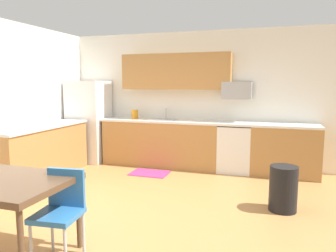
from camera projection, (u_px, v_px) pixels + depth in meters
ground_plane at (145, 210)px, 4.24m from camera, size 12.00×12.00×0.00m
wall_back at (193, 99)px, 6.56m from camera, size 5.80×0.10×2.70m
cabinet_run_back at (161, 144)px, 6.53m from camera, size 2.37×0.60×0.90m
cabinet_run_back_right at (285, 151)px, 5.80m from camera, size 1.18×0.60×0.90m
cabinet_run_left at (41, 153)px, 5.64m from camera, size 0.60×2.00×0.90m
countertop_back at (188, 122)px, 6.29m from camera, size 4.80×0.64×0.04m
countertop_left at (39, 127)px, 5.58m from camera, size 0.64×2.00×0.04m
upper_cabinets_back at (176, 72)px, 6.37m from camera, size 2.20×0.34×0.70m
refrigerator at (89, 121)px, 6.89m from camera, size 0.76×0.70×1.72m
oven_range at (235, 148)px, 6.07m from camera, size 0.60×0.60×0.91m
microwave at (237, 90)px, 6.02m from camera, size 0.54×0.36×0.32m
sink_basin at (163, 123)px, 6.45m from camera, size 0.48×0.40×0.14m
sink_faucet at (166, 114)px, 6.60m from camera, size 0.02×0.02×0.24m
chair_near_table at (61, 207)px, 3.03m from camera, size 0.44×0.44×0.85m
trash_bin at (283, 189)px, 4.19m from camera, size 0.36×0.36×0.60m
floor_mat at (150, 173)px, 5.97m from camera, size 0.70×0.50×0.01m
kettle at (135, 115)px, 6.68m from camera, size 0.14×0.14×0.20m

